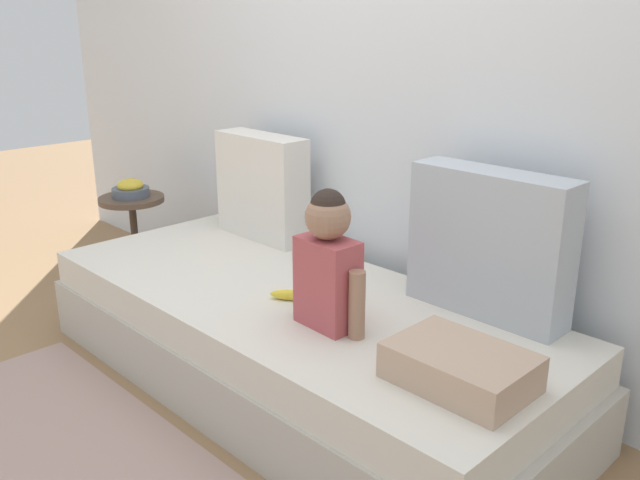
# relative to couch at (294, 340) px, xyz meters

# --- Properties ---
(ground_plane) EXTENTS (12.00, 12.00, 0.00)m
(ground_plane) POSITION_rel_couch_xyz_m (0.00, 0.00, -0.20)
(ground_plane) COLOR #93704C
(back_wall) EXTENTS (5.46, 0.10, 2.26)m
(back_wall) POSITION_rel_couch_xyz_m (0.00, 0.60, 0.93)
(back_wall) COLOR silver
(back_wall) RESTS_ON ground
(couch) EXTENTS (2.26, 0.94, 0.40)m
(couch) POSITION_rel_couch_xyz_m (0.00, 0.00, 0.00)
(couch) COLOR beige
(couch) RESTS_ON ground
(throw_pillow_left) EXTENTS (0.50, 0.16, 0.50)m
(throw_pillow_left) POSITION_rel_couch_xyz_m (-0.62, 0.37, 0.45)
(throw_pillow_left) COLOR silver
(throw_pillow_left) RESTS_ON couch
(throw_pillow_right) EXTENTS (0.59, 0.16, 0.52)m
(throw_pillow_right) POSITION_rel_couch_xyz_m (0.62, 0.37, 0.47)
(throw_pillow_right) COLOR #B2BCC6
(throw_pillow_right) RESTS_ON couch
(toddler) EXTENTS (0.33, 0.15, 0.49)m
(toddler) POSITION_rel_couch_xyz_m (0.30, -0.11, 0.44)
(toddler) COLOR #B24C51
(toddler) RESTS_ON couch
(banana) EXTENTS (0.16, 0.14, 0.04)m
(banana) POSITION_rel_couch_xyz_m (0.05, -0.05, 0.22)
(banana) COLOR yellow
(banana) RESTS_ON couch
(folded_blanket) EXTENTS (0.40, 0.28, 0.11)m
(folded_blanket) POSITION_rel_couch_xyz_m (0.85, -0.12, 0.26)
(folded_blanket) COLOR tan
(folded_blanket) RESTS_ON couch
(side_table) EXTENTS (0.35, 0.35, 0.49)m
(side_table) POSITION_rel_couch_xyz_m (-1.47, 0.14, 0.17)
(side_table) COLOR brown
(side_table) RESTS_ON ground
(fruit_bowl) EXTENTS (0.20, 0.20, 0.10)m
(fruit_bowl) POSITION_rel_couch_xyz_m (-1.47, 0.14, 0.33)
(fruit_bowl) COLOR #4C5666
(fruit_bowl) RESTS_ON side_table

